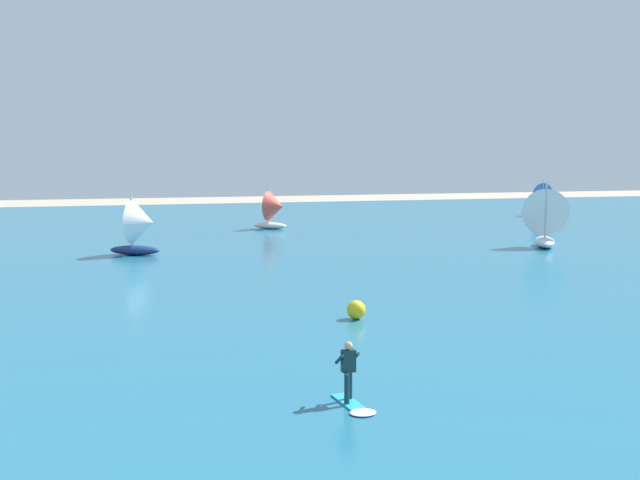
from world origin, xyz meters
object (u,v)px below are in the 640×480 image
at_px(sailboat_heeled_over, 539,199).
at_px(sailboat_far_right, 274,210).
at_px(sailboat_trailing, 141,227).
at_px(marker_buoy, 356,310).
at_px(sailboat_mid_right, 545,217).
at_px(kitesurfer, 351,383).

distance_m(sailboat_heeled_over, sailboat_far_right, 30.60).
bearing_deg(sailboat_trailing, marker_buoy, -70.94).
height_order(sailboat_mid_right, sailboat_heeled_over, sailboat_mid_right).
bearing_deg(sailboat_heeled_over, sailboat_mid_right, -120.23).
bearing_deg(sailboat_trailing, sailboat_heeled_over, 27.01).
height_order(sailboat_far_right, marker_buoy, sailboat_far_right).
relative_size(sailboat_mid_right, marker_buoy, 6.04).
distance_m(kitesurfer, sailboat_mid_right, 37.51).
xyz_separation_m(sailboat_mid_right, sailboat_heeled_over, (13.84, 23.74, -0.36)).
bearing_deg(sailboat_heeled_over, kitesurfer, -125.21).
bearing_deg(marker_buoy, sailboat_far_right, 83.33).
bearing_deg(sailboat_heeled_over, marker_buoy, -128.35).
distance_m(kitesurfer, sailboat_heeled_over, 64.80).
bearing_deg(sailboat_far_right, sailboat_mid_right, -46.42).
bearing_deg(kitesurfer, sailboat_far_right, 80.67).
bearing_deg(sailboat_trailing, kitesurfer, -82.48).
bearing_deg(marker_buoy, kitesurfer, -108.58).
height_order(sailboat_far_right, sailboat_trailing, sailboat_trailing).
distance_m(sailboat_far_right, marker_buoy, 36.29).
xyz_separation_m(sailboat_trailing, marker_buoy, (7.53, -21.81, -1.44)).
relative_size(kitesurfer, sailboat_mid_right, 0.44).
distance_m(sailboat_mid_right, sailboat_heeled_over, 27.48).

